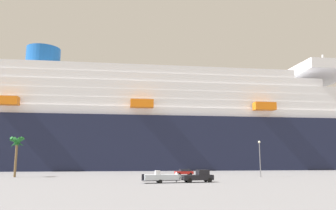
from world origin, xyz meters
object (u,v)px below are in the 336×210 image
(small_boat_on_trailer, at_px, (165,177))
(cruise_ship, at_px, (145,128))
(parked_car_red_hatchback, at_px, (184,172))
(pickup_truck, at_px, (199,176))
(street_lamp, at_px, (260,153))
(palm_tree, at_px, (17,145))

(small_boat_on_trailer, bearing_deg, cruise_ship, 83.15)
(cruise_ship, relative_size, small_boat_on_trailer, 36.54)
(small_boat_on_trailer, xyz_separation_m, parked_car_red_hatchback, (10.75, 24.35, -0.13))
(pickup_truck, bearing_deg, street_lamp, 33.36)
(street_lamp, distance_m, parked_car_red_hatchback, 19.45)
(palm_tree, bearing_deg, street_lamp, -12.79)
(palm_tree, bearing_deg, cruise_ship, 51.24)
(palm_tree, xyz_separation_m, parked_car_red_hatchback, (40.08, -1.14, -6.59))
(cruise_ship, distance_m, parked_car_red_hatchback, 51.03)
(pickup_truck, bearing_deg, small_boat_on_trailer, -178.82)
(parked_car_red_hatchback, bearing_deg, small_boat_on_trailer, -113.82)
(pickup_truck, xyz_separation_m, palm_tree, (-35.68, 25.36, 6.37))
(street_lamp, bearing_deg, cruise_ship, 105.89)
(small_boat_on_trailer, height_order, parked_car_red_hatchback, small_boat_on_trailer)
(small_boat_on_trailer, distance_m, parked_car_red_hatchback, 26.62)
(palm_tree, bearing_deg, pickup_truck, -35.41)
(cruise_ship, xyz_separation_m, small_boat_on_trailer, (-8.77, -72.94, -15.33))
(street_lamp, bearing_deg, parked_car_red_hatchback, 142.99)
(small_boat_on_trailer, relative_size, parked_car_red_hatchback, 1.79)
(cruise_ship, relative_size, pickup_truck, 54.10)
(cruise_ship, xyz_separation_m, pickup_truck, (-2.42, -72.81, -15.24))
(pickup_truck, relative_size, small_boat_on_trailer, 0.68)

